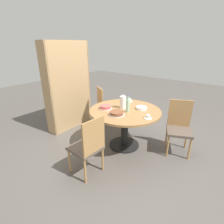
{
  "coord_description": "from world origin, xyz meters",
  "views": [
    {
      "loc": [
        -2.47,
        -1.65,
        1.89
      ],
      "look_at": [
        0.0,
        0.3,
        0.63
      ],
      "focal_mm": 28.0,
      "sensor_mm": 36.0,
      "label": 1
    }
  ],
  "objects_px": {
    "bookshelf": "(69,88)",
    "cake_second": "(106,107)",
    "water_bottle": "(128,105)",
    "cake_main": "(117,113)",
    "cup_b": "(130,100)",
    "coffee_pot": "(123,102)",
    "chair_a": "(105,106)",
    "chair_c": "(179,126)",
    "cup_a": "(148,117)",
    "chair_b": "(88,146)"
  },
  "relations": [
    {
      "from": "bookshelf",
      "to": "cake_second",
      "type": "xyz_separation_m",
      "value": [
        -0.12,
        -1.19,
        -0.17
      ]
    },
    {
      "from": "water_bottle",
      "to": "cake_second",
      "type": "xyz_separation_m",
      "value": [
        -0.12,
        0.41,
        -0.09
      ]
    },
    {
      "from": "cake_main",
      "to": "cup_b",
      "type": "bearing_deg",
      "value": 17.03
    },
    {
      "from": "coffee_pot",
      "to": "cake_main",
      "type": "xyz_separation_m",
      "value": [
        -0.34,
        -0.11,
        -0.09
      ]
    },
    {
      "from": "chair_a",
      "to": "chair_c",
      "type": "relative_size",
      "value": 1.0
    },
    {
      "from": "water_bottle",
      "to": "coffee_pot",
      "type": "bearing_deg",
      "value": 59.42
    },
    {
      "from": "bookshelf",
      "to": "coffee_pot",
      "type": "distance_m",
      "value": 1.42
    },
    {
      "from": "chair_c",
      "to": "cake_main",
      "type": "height_order",
      "value": "chair_c"
    },
    {
      "from": "cup_a",
      "to": "cup_b",
      "type": "relative_size",
      "value": 1.0
    },
    {
      "from": "chair_a",
      "to": "bookshelf",
      "type": "relative_size",
      "value": 0.49
    },
    {
      "from": "water_bottle",
      "to": "cup_a",
      "type": "bearing_deg",
      "value": -94.83
    },
    {
      "from": "cake_second",
      "to": "water_bottle",
      "type": "bearing_deg",
      "value": -73.1
    },
    {
      "from": "bookshelf",
      "to": "cake_main",
      "type": "distance_m",
      "value": 1.55
    },
    {
      "from": "coffee_pot",
      "to": "cake_main",
      "type": "distance_m",
      "value": 0.37
    },
    {
      "from": "coffee_pot",
      "to": "cup_a",
      "type": "xyz_separation_m",
      "value": [
        -0.14,
        -0.59,
        -0.1
      ]
    },
    {
      "from": "cake_second",
      "to": "cup_a",
      "type": "xyz_separation_m",
      "value": [
        0.09,
        -0.82,
        -0.01
      ]
    },
    {
      "from": "bookshelf",
      "to": "cup_b",
      "type": "height_order",
      "value": "bookshelf"
    },
    {
      "from": "chair_a",
      "to": "cup_b",
      "type": "xyz_separation_m",
      "value": [
        0.0,
        -0.66,
        0.28
      ]
    },
    {
      "from": "chair_b",
      "to": "cake_second",
      "type": "distance_m",
      "value": 0.92
    },
    {
      "from": "cup_a",
      "to": "cup_b",
      "type": "distance_m",
      "value": 0.9
    },
    {
      "from": "cake_main",
      "to": "cake_second",
      "type": "height_order",
      "value": "same"
    },
    {
      "from": "chair_c",
      "to": "cup_b",
      "type": "bearing_deg",
      "value": 155.79
    },
    {
      "from": "water_bottle",
      "to": "cake_second",
      "type": "distance_m",
      "value": 0.43
    },
    {
      "from": "chair_a",
      "to": "cup_a",
      "type": "bearing_deg",
      "value": -169.85
    },
    {
      "from": "bookshelf",
      "to": "cup_b",
      "type": "relative_size",
      "value": 15.62
    },
    {
      "from": "cake_second",
      "to": "cake_main",
      "type": "bearing_deg",
      "value": -108.48
    },
    {
      "from": "coffee_pot",
      "to": "water_bottle",
      "type": "relative_size",
      "value": 0.87
    },
    {
      "from": "bookshelf",
      "to": "coffee_pot",
      "type": "xyz_separation_m",
      "value": [
        0.11,
        -1.42,
        -0.07
      ]
    },
    {
      "from": "cake_second",
      "to": "cup_b",
      "type": "distance_m",
      "value": 0.65
    },
    {
      "from": "chair_b",
      "to": "bookshelf",
      "type": "relative_size",
      "value": 0.49
    },
    {
      "from": "chair_c",
      "to": "bookshelf",
      "type": "xyz_separation_m",
      "value": [
        -0.54,
        2.36,
        0.45
      ]
    },
    {
      "from": "chair_c",
      "to": "cup_b",
      "type": "distance_m",
      "value": 1.09
    },
    {
      "from": "coffee_pot",
      "to": "cake_main",
      "type": "relative_size",
      "value": 1.03
    },
    {
      "from": "chair_a",
      "to": "cake_main",
      "type": "xyz_separation_m",
      "value": [
        -0.75,
        -0.89,
        0.29
      ]
    },
    {
      "from": "cake_main",
      "to": "cup_b",
      "type": "xyz_separation_m",
      "value": [
        0.75,
        0.23,
        -0.01
      ]
    },
    {
      "from": "chair_a",
      "to": "chair_b",
      "type": "distance_m",
      "value": 1.69
    },
    {
      "from": "cake_second",
      "to": "coffee_pot",
      "type": "bearing_deg",
      "value": -45.36
    },
    {
      "from": "water_bottle",
      "to": "cake_second",
      "type": "bearing_deg",
      "value": 106.9
    },
    {
      "from": "chair_b",
      "to": "chair_c",
      "type": "bearing_deg",
      "value": 152.88
    },
    {
      "from": "bookshelf",
      "to": "cup_a",
      "type": "distance_m",
      "value": 2.02
    },
    {
      "from": "chair_a",
      "to": "cake_second",
      "type": "height_order",
      "value": "chair_a"
    },
    {
      "from": "chair_b",
      "to": "cup_a",
      "type": "bearing_deg",
      "value": 154.13
    },
    {
      "from": "coffee_pot",
      "to": "cake_second",
      "type": "relative_size",
      "value": 1.13
    },
    {
      "from": "chair_c",
      "to": "chair_b",
      "type": "bearing_deg",
      "value": -144.81
    },
    {
      "from": "coffee_pot",
      "to": "bookshelf",
      "type": "bearing_deg",
      "value": 94.51
    },
    {
      "from": "chair_a",
      "to": "cup_b",
      "type": "relative_size",
      "value": 7.63
    },
    {
      "from": "bookshelf",
      "to": "cup_a",
      "type": "xyz_separation_m",
      "value": [
        -0.03,
        -2.01,
        -0.17
      ]
    },
    {
      "from": "cake_main",
      "to": "cup_a",
      "type": "height_order",
      "value": "cake_main"
    },
    {
      "from": "coffee_pot",
      "to": "chair_c",
      "type": "bearing_deg",
      "value": -65.33
    },
    {
      "from": "chair_a",
      "to": "chair_b",
      "type": "relative_size",
      "value": 1.0
    }
  ]
}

